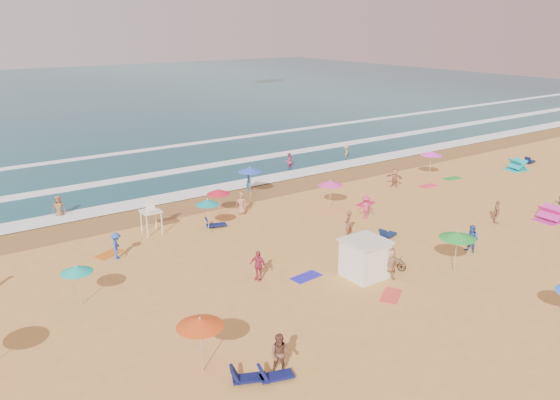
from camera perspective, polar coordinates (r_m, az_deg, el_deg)
ground at (r=34.62m, az=7.69°, el=-4.47°), size 220.00×220.00×0.00m
ocean at (r=110.33m, az=-23.56°, el=9.78°), size 220.00×140.00×0.18m
wet_sand at (r=44.02m, az=-3.31°, el=0.65°), size 220.00×220.00×0.00m
surf_foam at (r=51.43m, az=-8.50°, el=3.16°), size 200.00×18.70×0.05m
cabana at (r=29.98m, az=8.85°, el=-6.14°), size 2.00×2.00×2.00m
cabana_roof at (r=29.56m, az=8.94°, el=-4.26°), size 2.20×2.20×0.12m
bicycle at (r=31.29m, az=11.72°, el=-6.45°), size 1.17×1.58×0.79m
lifeguard_stand at (r=36.41m, az=-13.31°, el=-1.89°), size 1.20×1.20×2.10m
beach_umbrellas at (r=30.43m, az=3.83°, el=-3.21°), size 64.92×28.26×0.81m
loungers at (r=37.07m, az=17.86°, el=-3.38°), size 42.02×21.82×0.34m
towels at (r=34.27m, az=13.20°, el=-5.03°), size 39.07×22.05×0.03m
popup_tents at (r=48.97m, az=24.81°, el=1.50°), size 12.72×11.17×1.20m
beachgoers at (r=36.20m, az=2.10°, el=-1.95°), size 37.10×26.70×2.06m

